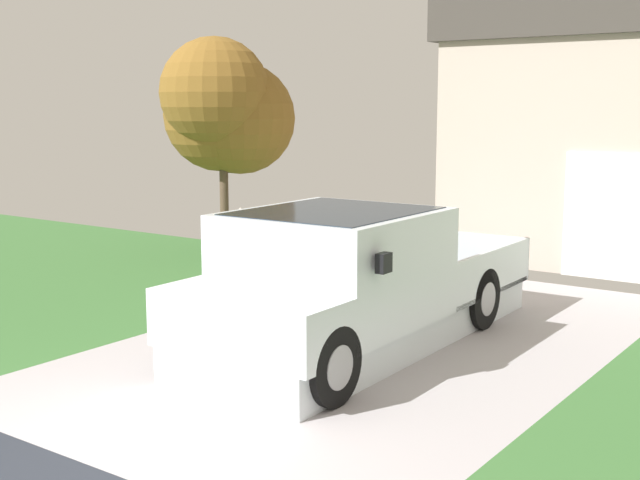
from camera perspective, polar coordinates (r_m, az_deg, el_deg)
The scene contains 5 objects.
pickup_truck at distance 9.87m, azimuth 1.69°, elevation -3.17°, with size 2.24×5.47×1.70m.
person_with_hat at distance 10.31m, azimuth -5.37°, elevation -1.50°, with size 0.49×0.49×1.66m.
handbag at distance 10.51m, azimuth -6.72°, elevation -6.02°, with size 0.30×0.16×0.43m.
front_yard_tree at distance 16.27m, azimuth -6.45°, elevation 8.81°, with size 2.50×2.69×4.15m.
wheeled_trash_bin at distance 15.66m, azimuth 0.61°, elevation 0.71°, with size 0.60×0.72×1.08m.
Camera 1 is at (5.24, -4.13, 2.88)m, focal length 47.07 mm.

